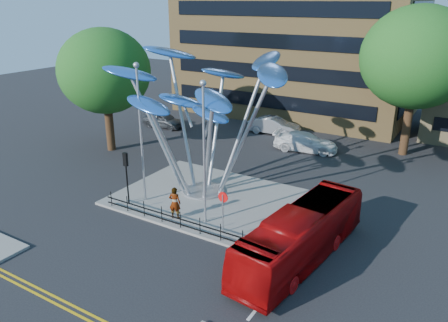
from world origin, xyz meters
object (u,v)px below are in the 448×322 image
Objects in this scene: red_bus at (301,235)px; parked_car_left at (164,120)px; tree_right at (417,58)px; tree_left at (104,71)px; leaf_sculpture at (202,92)px; no_entry_sign_island at (223,205)px; street_lamp_left at (140,122)px; street_lamp_right at (204,141)px; parked_car_mid at (274,126)px; parked_car_right at (305,142)px; traffic_light_island at (126,168)px; pedestrian at (175,203)px.

red_bus reaches higher than parked_car_left.
tree_left is (-22.00, -12.00, -1.24)m from tree_right.
leaf_sculpture reaches higher than no_entry_sign_island.
tree_left is at bearing -151.39° from tree_right.
parked_car_left is at bearing 124.79° from street_lamp_left.
street_lamp_left reaches higher than parked_car_left.
leaf_sculpture is at bearing 52.60° from street_lamp_left.
parked_car_mid is (-4.42, 18.72, -4.27)m from street_lamp_right.
tree_left is 17.91m from parked_car_right.
no_entry_sign_island is (16.00, -7.48, -4.98)m from tree_left.
leaf_sculpture reaches higher than street_lamp_left.
parked_car_left is at bearing -169.95° from tree_right.
leaf_sculpture reaches higher than parked_car_right.
street_lamp_right is (2.57, -3.68, -1.78)m from leaf_sculpture.
red_bus is 1.98× the size of parked_car_mid.
red_bus is at bearing -169.41° from parked_car_right.
tree_left is at bearing -177.30° from parked_car_left.
parked_car_left is (-12.51, 11.32, -6.11)m from leaf_sculpture.
no_entry_sign_island is (4.07, -4.16, -5.06)m from leaf_sculpture.
tree_left is 12.38m from leaf_sculpture.
no_entry_sign_island is 0.25× the size of red_bus.
street_lamp_right reaches higher than parked_car_left.
street_lamp_right is at bearing -178.84° from red_bus.
red_bus reaches higher than parked_car_mid.
leaf_sculpture reaches higher than parked_car_mid.
street_lamp_right is 21.70m from parked_car_left.
street_lamp_right is at bearing -25.77° from tree_left.
parked_car_mid is at bearing 88.19° from street_lamp_left.
parked_car_mid is (0.58, 18.22, -4.53)m from street_lamp_left.
tree_right is 24.06m from traffic_light_island.
street_lamp_right is (5.00, -0.50, -0.26)m from street_lamp_left.
pedestrian is at bearing 163.35° from parked_car_right.
parked_car_right reaches higher than parked_car_left.
parked_car_right is (-6.02, 16.07, -0.59)m from red_bus.
street_lamp_right is (-7.50, -19.00, -2.94)m from tree_right.
traffic_light_island reaches higher than parked_car_left.
street_lamp_left is 1.96× the size of parked_car_left.
leaf_sculpture is 1.45× the size of street_lamp_left.
pedestrian is (-3.31, -0.02, -0.68)m from no_entry_sign_island.
parked_car_mid is (-5.92, 19.21, -0.99)m from no_entry_sign_island.
tree_left is at bearing 110.34° from parked_car_right.
traffic_light_island is 1.74× the size of pedestrian.
tree_left reaches higher than parked_car_left.
street_lamp_right is 1.66× the size of parked_car_mid.
tree_right is at bearing 92.31° from red_bus.
parked_car_left is at bearing 136.95° from no_entry_sign_island.
street_lamp_left is 16.49m from parked_car_right.
red_bus reaches higher than pedestrian.
traffic_light_island is (-2.93, -4.18, -4.26)m from leaf_sculpture.
traffic_light_island is 3.98m from pedestrian.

